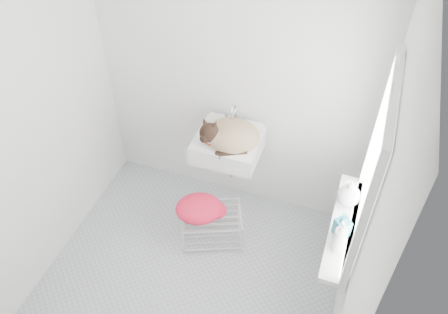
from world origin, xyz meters
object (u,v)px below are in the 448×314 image
(cat, at_px, (229,136))
(bottle_b, at_px, (340,234))
(sink, at_px, (228,138))
(wire_rack, at_px, (212,225))
(bottle_a, at_px, (337,248))
(bottle_c, at_px, (347,202))

(cat, height_order, bottle_b, cat)
(sink, distance_m, wire_rack, 0.77)
(bottle_a, bearing_deg, bottle_b, 90.00)
(cat, distance_m, bottle_b, 1.12)
(sink, xyz_separation_m, bottle_a, (0.95, -0.74, 0.00))
(sink, distance_m, cat, 0.05)
(bottle_c, bearing_deg, bottle_a, -90.00)
(bottle_a, xyz_separation_m, bottle_b, (0.00, 0.11, 0.00))
(cat, bearing_deg, sink, 114.41)
(bottle_b, relative_size, bottle_c, 0.96)
(wire_rack, relative_size, bottle_b, 2.54)
(bottle_b, bearing_deg, bottle_c, 90.00)
(bottle_b, xyz_separation_m, bottle_c, (0.00, 0.28, 0.00))
(bottle_c, bearing_deg, cat, 160.61)
(sink, height_order, wire_rack, sink)
(sink, bearing_deg, bottle_a, -37.74)
(sink, relative_size, bottle_a, 2.49)
(cat, xyz_separation_m, wire_rack, (-0.05, -0.30, -0.74))
(bottle_b, bearing_deg, sink, 146.73)
(wire_rack, bearing_deg, bottle_c, -2.05)
(wire_rack, height_order, bottle_b, bottle_b)
(bottle_a, distance_m, bottle_b, 0.11)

